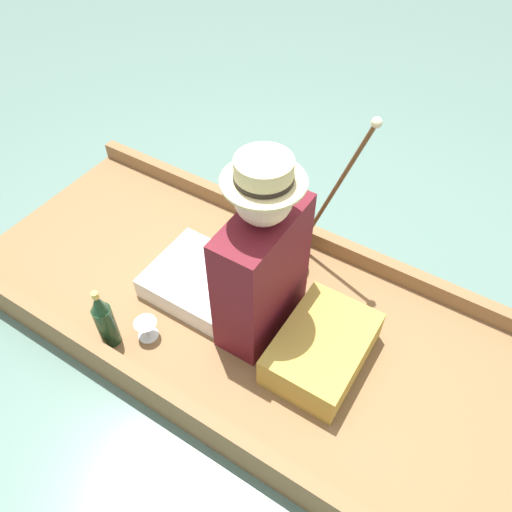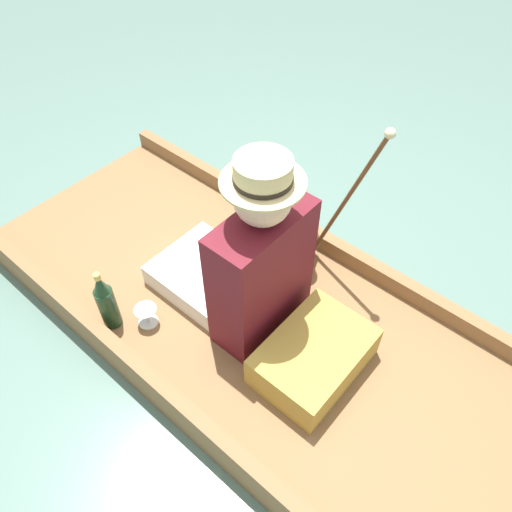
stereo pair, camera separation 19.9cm
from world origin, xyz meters
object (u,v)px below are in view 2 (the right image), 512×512
object	(u,v)px
seated_person	(248,264)
walking_cane	(352,191)
teddy_bear	(301,239)
wine_glass	(146,313)
champagne_bottle	(106,301)

from	to	relation	value
seated_person	walking_cane	bearing A→B (deg)	-28.66
seated_person	teddy_bear	size ratio (longest dim) A/B	2.40
walking_cane	seated_person	bearing A→B (deg)	161.23
wine_glass	teddy_bear	bearing A→B (deg)	-22.37
seated_person	champagne_bottle	size ratio (longest dim) A/B	2.65
wine_glass	walking_cane	distance (m)	1.05
wine_glass	champagne_bottle	xyz separation A→B (m)	(-0.10, 0.12, 0.09)
seated_person	wine_glass	size ratio (longest dim) A/B	8.91
walking_cane	champagne_bottle	xyz separation A→B (m)	(-0.94, 0.59, -0.34)
teddy_bear	seated_person	bearing A→B (deg)	-179.70
champagne_bottle	teddy_bear	bearing A→B (deg)	-26.77
walking_cane	champagne_bottle	world-z (taller)	walking_cane
champagne_bottle	wine_glass	bearing A→B (deg)	-49.16
teddy_bear	walking_cane	world-z (taller)	walking_cane
teddy_bear	champagne_bottle	distance (m)	0.93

